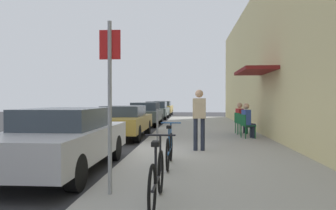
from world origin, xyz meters
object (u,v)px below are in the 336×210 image
object	(u,v)px
parked_car_2	(145,113)
parked_car_3	(157,110)
street_sign	(110,93)
cafe_chair_0	(246,124)
bicycle_1	(169,149)
cafe_chair_1	(242,123)
cafe_chair_2	(240,122)
seated_patron_2	(241,117)
pedestrian_standing	(199,115)
parked_car_0	(63,139)
seated_patron_0	(248,119)
parking_meter	(157,118)
parked_car_4	(163,108)
parked_car_1	(123,121)
bicycle_0	(157,178)

from	to	relation	value
parked_car_2	parked_car_3	bearing A→B (deg)	90.00
street_sign	cafe_chair_0	world-z (taller)	street_sign
parked_car_2	cafe_chair_0	xyz separation A→B (m)	(4.76, -6.86, -0.09)
parked_car_3	bicycle_1	size ratio (longest dim) A/B	2.57
cafe_chair_1	cafe_chair_2	bearing A→B (deg)	89.90
cafe_chair_1	seated_patron_2	size ratio (longest dim) A/B	0.67
parked_car_2	parked_car_3	xyz separation A→B (m)	(0.00, 6.23, 0.01)
parked_car_2	street_sign	size ratio (longest dim) A/B	1.69
parked_car_3	pedestrian_standing	world-z (taller)	pedestrian_standing
parked_car_2	parked_car_3	distance (m)	6.23
parked_car_2	cafe_chair_2	bearing A→B (deg)	-48.14
cafe_chair_1	pedestrian_standing	bearing A→B (deg)	-114.38
cafe_chair_1	parked_car_2	bearing A→B (deg)	129.07
parked_car_0	seated_patron_0	size ratio (longest dim) A/B	3.41
cafe_chair_0	parked_car_3	bearing A→B (deg)	109.96
cafe_chair_0	seated_patron_0	size ratio (longest dim) A/B	0.67
parked_car_0	seated_patron_0	bearing A→B (deg)	47.86
parked_car_2	parking_meter	world-z (taller)	parking_meter
parked_car_3	parked_car_0	bearing A→B (deg)	-90.00
parked_car_4	bicycle_1	world-z (taller)	parked_car_4
cafe_chair_1	cafe_chair_2	size ratio (longest dim) A/B	1.00
parked_car_2	parked_car_3	size ratio (longest dim) A/B	1.00
parked_car_4	bicycle_1	xyz separation A→B (m)	(2.26, -23.55, -0.25)
parked_car_0	parked_car_4	distance (m)	23.77
parking_meter	cafe_chair_1	bearing A→B (deg)	29.91
parked_car_2	seated_patron_2	bearing A→B (deg)	-47.71
seated_patron_2	cafe_chair_1	bearing A→B (deg)	-95.98
parked_car_4	pedestrian_standing	xyz separation A→B (m)	(2.95, -21.45, 0.39)
parking_meter	cafe_chair_0	distance (m)	3.32
parked_car_0	seated_patron_2	size ratio (longest dim) A/B	3.41
parked_car_4	cafe_chair_2	xyz separation A→B (m)	(4.76, -16.91, -0.11)
parked_car_0	cafe_chair_0	size ratio (longest dim) A/B	5.06
parked_car_0	parked_car_1	bearing A→B (deg)	90.00
parked_car_4	parked_car_3	bearing A→B (deg)	-90.00
parked_car_1	cafe_chair_0	distance (m)	4.81
parked_car_0	pedestrian_standing	size ratio (longest dim) A/B	2.59
cafe_chair_0	seated_patron_2	bearing A→B (deg)	87.89
bicycle_0	bicycle_1	size ratio (longest dim) A/B	1.00
parked_car_2	cafe_chair_2	distance (m)	7.13
parked_car_4	seated_patron_0	distance (m)	19.07
parked_car_2	parked_car_4	bearing A→B (deg)	90.00
bicycle_1	parked_car_0	bearing A→B (deg)	-174.37
parked_car_1	parked_car_3	distance (m)	12.35
street_sign	bicycle_0	size ratio (longest dim) A/B	1.52
parked_car_0	bicycle_0	world-z (taller)	parked_car_0
seated_patron_0	bicycle_0	bearing A→B (deg)	-108.56
bicycle_1	cafe_chair_0	distance (m)	5.66
seated_patron_2	pedestrian_standing	bearing A→B (deg)	-112.29
bicycle_1	pedestrian_standing	xyz separation A→B (m)	(0.69, 2.10, 0.64)
parking_meter	cafe_chair_1	world-z (taller)	parking_meter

